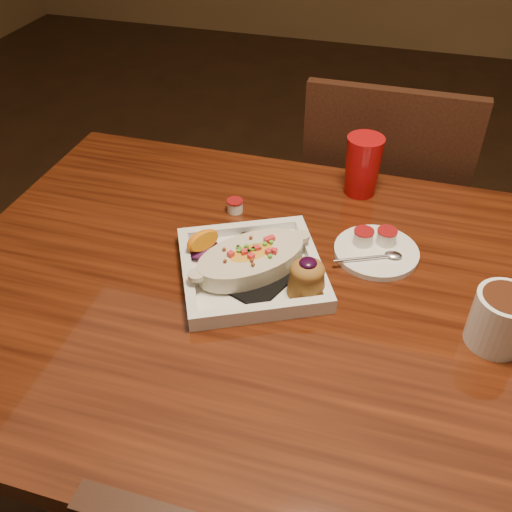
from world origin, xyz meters
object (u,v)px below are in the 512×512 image
(chair_far, at_px, (378,217))
(plate, at_px, (256,265))
(table, at_px, (347,343))
(coffee_mug, at_px, (503,318))
(red_tumbler, at_px, (363,166))
(saucer, at_px, (375,249))

(chair_far, distance_m, plate, 0.69)
(table, height_order, coffee_mug, coffee_mug)
(coffee_mug, bearing_deg, table, 163.53)
(table, height_order, chair_far, chair_far)
(table, distance_m, plate, 0.22)
(chair_far, height_order, red_tumbler, chair_far)
(plate, xyz_separation_m, saucer, (0.20, 0.13, -0.02))
(table, distance_m, coffee_mug, 0.28)
(table, distance_m, red_tumbler, 0.40)
(saucer, bearing_deg, coffee_mug, -38.49)
(chair_far, bearing_deg, coffee_mug, 109.76)
(table, xyz_separation_m, saucer, (0.02, 0.15, 0.11))
(coffee_mug, relative_size, saucer, 0.80)
(chair_far, bearing_deg, saucer, 92.19)
(plate, height_order, red_tumbler, red_tumbler)
(chair_far, height_order, saucer, chair_far)
(chair_far, bearing_deg, red_tumbler, 81.20)
(table, distance_m, chair_far, 0.65)
(coffee_mug, xyz_separation_m, red_tumbler, (-0.27, 0.38, 0.01))
(table, bearing_deg, chair_far, 90.00)
(plate, height_order, saucer, plate)
(plate, relative_size, red_tumbler, 2.53)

